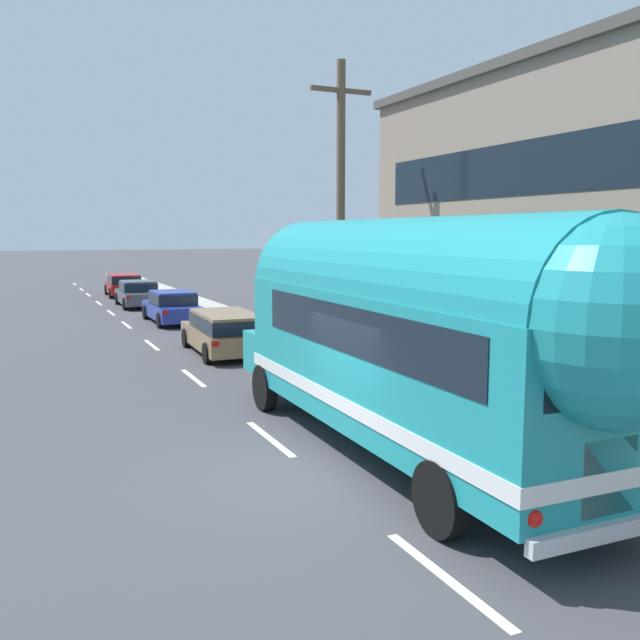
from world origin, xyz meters
TOP-DOWN VIEW (x-y plane):
  - ground_plane at (0.00, 0.00)m, footprint 300.00×300.00m
  - lane_markings at (2.48, 13.17)m, footprint 3.65×80.00m
  - sidewalk_slab at (4.61, 10.00)m, footprint 2.18×90.00m
  - utility_pole at (4.10, 7.50)m, footprint 1.80×0.24m
  - painted_bus at (1.75, -0.26)m, footprint 2.70×11.43m
  - car_lead at (1.82, 11.20)m, footprint 2.13×4.71m
  - car_second at (1.96, 19.68)m, footprint 1.92×4.67m
  - car_third at (1.70, 26.85)m, footprint 2.01×4.51m
  - car_fourth at (1.89, 33.19)m, footprint 2.08×4.43m

SIDE VIEW (x-z plane):
  - ground_plane at x=0.00m, z-range 0.00..0.00m
  - lane_markings at x=2.48m, z-range 0.00..0.01m
  - sidewalk_slab at x=4.61m, z-range 0.00..0.15m
  - car_third at x=1.70m, z-range 0.05..1.42m
  - car_second at x=1.96m, z-range 0.06..1.43m
  - car_fourth at x=1.89m, z-range 0.10..1.47m
  - car_lead at x=1.82m, z-range 0.11..1.48m
  - painted_bus at x=1.75m, z-range 0.24..4.37m
  - utility_pole at x=4.10m, z-range 0.17..8.67m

